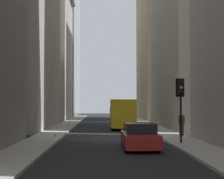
{
  "coord_description": "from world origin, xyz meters",
  "views": [
    {
      "loc": [
        -25.73,
        0.68,
        2.42
      ],
      "look_at": [
        16.1,
        -0.62,
        4.12
      ],
      "focal_mm": 57.64,
      "sensor_mm": 36.0,
      "label": 1
    }
  ],
  "objects_px": {
    "delivery_truck": "(122,114)",
    "sedan_red": "(140,137)",
    "traffic_light_foreground": "(181,95)",
    "discarded_bottle": "(55,135)",
    "pedestrian": "(181,123)"
  },
  "relations": [
    {
      "from": "delivery_truck",
      "to": "sedan_red",
      "type": "xyz_separation_m",
      "value": [
        -15.83,
        0.0,
        -0.8
      ]
    },
    {
      "from": "delivery_truck",
      "to": "traffic_light_foreground",
      "type": "relative_size",
      "value": 1.69
    },
    {
      "from": "traffic_light_foreground",
      "to": "discarded_bottle",
      "type": "bearing_deg",
      "value": 62.28
    },
    {
      "from": "delivery_truck",
      "to": "traffic_light_foreground",
      "type": "distance_m",
      "value": 14.35
    },
    {
      "from": "sedan_red",
      "to": "discarded_bottle",
      "type": "distance_m",
      "value": 8.0
    },
    {
      "from": "delivery_truck",
      "to": "discarded_bottle",
      "type": "distance_m",
      "value": 11.25
    },
    {
      "from": "traffic_light_foreground",
      "to": "delivery_truck",
      "type": "bearing_deg",
      "value": 10.69
    },
    {
      "from": "sedan_red",
      "to": "pedestrian",
      "type": "height_order",
      "value": "pedestrian"
    },
    {
      "from": "pedestrian",
      "to": "discarded_bottle",
      "type": "distance_m",
      "value": 9.12
    },
    {
      "from": "sedan_red",
      "to": "pedestrian",
      "type": "distance_m",
      "value": 7.62
    },
    {
      "from": "sedan_red",
      "to": "traffic_light_foreground",
      "type": "height_order",
      "value": "traffic_light_foreground"
    },
    {
      "from": "sedan_red",
      "to": "pedestrian",
      "type": "bearing_deg",
      "value": -29.63
    },
    {
      "from": "pedestrian",
      "to": "discarded_bottle",
      "type": "relative_size",
      "value": 6.38
    },
    {
      "from": "pedestrian",
      "to": "discarded_bottle",
      "type": "bearing_deg",
      "value": 93.96
    },
    {
      "from": "delivery_truck",
      "to": "traffic_light_foreground",
      "type": "bearing_deg",
      "value": -169.31
    }
  ]
}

